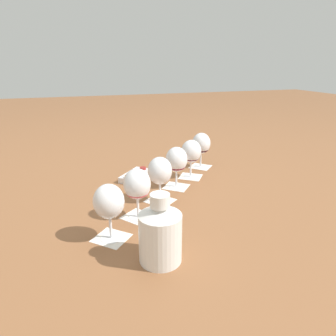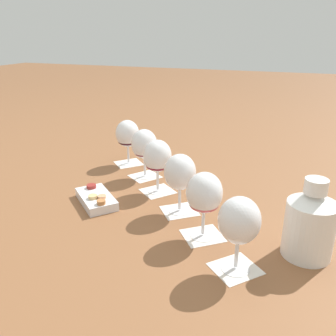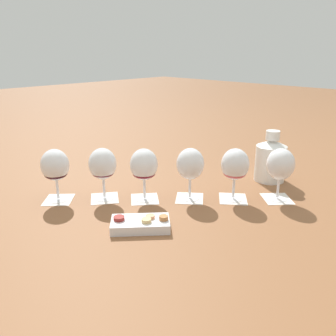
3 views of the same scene
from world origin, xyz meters
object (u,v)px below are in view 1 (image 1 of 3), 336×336
Objects in this scene: snack_dish at (136,176)px; wine_glass_1 at (137,186)px; wine_glass_5 at (201,145)px; ceramic_vase at (160,233)px; wine_glass_0 at (109,204)px; wine_glass_3 at (176,161)px; wine_glass_4 at (191,153)px; wine_glass_2 at (160,173)px.

wine_glass_1 is at bearing 168.98° from snack_dish.
ceramic_vase is (-0.69, 0.42, -0.03)m from wine_glass_5.
wine_glass_1 is (0.11, -0.11, 0.00)m from wine_glass_0.
wine_glass_0 is 1.00× the size of wine_glass_3.
snack_dish is at bearing 99.68° from wine_glass_5.
wine_glass_1 and wine_glass_4 have the same top height.
wine_glass_2 is 0.97× the size of snack_dish.
snack_dish is (0.27, 0.04, -0.10)m from wine_glass_2.
snack_dish is (-0.06, 0.36, -0.10)m from wine_glass_5.
wine_glass_0 and wine_glass_5 have the same top height.
ceramic_vase reaches higher than wine_glass_1.
snack_dish is at bearing -11.02° from wine_glass_1.
wine_glass_4 is at bearing 138.76° from wine_glass_5.
wine_glass_2 is 0.29m from snack_dish.
ceramic_vase is at bearing 173.99° from snack_dish.
snack_dish is at bearing -6.01° from ceramic_vase.
wine_glass_2 is 0.90× the size of ceramic_vase.
wine_glass_3 is at bearing -45.62° from wine_glass_0.
ceramic_vase is at bearing 163.62° from wine_glass_2.
wine_glass_1 is at bearing 132.52° from wine_glass_2.
wine_glass_0 is at bearing 134.38° from wine_glass_3.
wine_glass_0 and wine_glass_3 have the same top height.
wine_glass_1 is 0.26m from ceramic_vase.
wine_glass_4 is (0.21, -0.21, -0.00)m from wine_glass_2.
snack_dish is (0.06, 0.25, -0.10)m from wine_glass_4.
wine_glass_1 is at bearing 1.27° from ceramic_vase.
ceramic_vase is at bearing -142.36° from wine_glass_0.
wine_glass_2 is at bearing -171.40° from snack_dish.
snack_dish is at bearing 44.51° from wine_glass_3.
wine_glass_0 is 0.19m from ceramic_vase.
wine_glass_5 is at bearing -80.32° from snack_dish.
wine_glass_3 is 0.14m from wine_glass_4.
ceramic_vase is (-0.15, -0.12, -0.03)m from wine_glass_0.
wine_glass_2 is at bearing 134.04° from wine_glass_4.
wine_glass_2 is 0.46m from wine_glass_5.
wine_glass_0 reaches higher than snack_dish.
wine_glass_3 is at bearing -43.62° from wine_glass_2.
wine_glass_5 is (0.12, -0.10, 0.00)m from wine_glass_4.
wine_glass_2 is 1.00× the size of wine_glass_3.
ceramic_vase is (-0.47, 0.21, -0.03)m from wine_glass_3.
wine_glass_0 is 0.31m from wine_glass_2.
wine_glass_4 and wine_glass_5 have the same top height.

